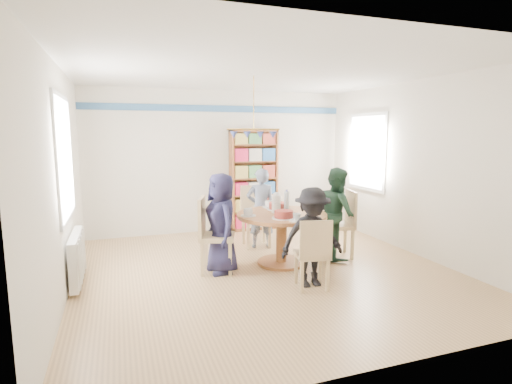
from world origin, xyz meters
name	(u,v)px	position (x,y,z in m)	size (l,w,h in m)	color
ground	(265,270)	(0.00, 0.00, 0.00)	(5.00, 5.00, 0.00)	tan
room_shell	(230,150)	(-0.26, 0.87, 1.65)	(5.00, 5.00, 5.00)	white
radiator	(77,258)	(-2.42, 0.30, 0.35)	(0.12, 1.00, 0.60)	silver
dining_table	(282,227)	(0.32, 0.20, 0.56)	(1.30, 1.30, 0.75)	brown
chair_left	(211,231)	(-0.72, 0.21, 0.57)	(0.59, 0.59, 1.04)	#D3BC82
chair_right	(343,220)	(1.36, 0.23, 0.56)	(0.55, 0.55, 1.03)	#D3BC82
chair_far	(255,213)	(0.28, 1.27, 0.56)	(0.49, 0.49, 1.01)	#D3BC82
chair_near	(313,251)	(0.31, -0.83, 0.49)	(0.46, 0.46, 0.88)	#D3BC82
person_left	(222,223)	(-0.58, 0.15, 0.68)	(0.67, 0.44, 1.37)	#181732
person_right	(337,213)	(1.23, 0.19, 0.70)	(0.68, 0.53, 1.39)	#193222
person_far	(261,208)	(0.33, 1.11, 0.66)	(0.48, 0.32, 1.32)	gray
person_near	(312,237)	(0.35, -0.70, 0.62)	(0.80, 0.46, 1.24)	black
bookshelf	(254,181)	(0.62, 2.34, 0.96)	(0.93, 0.28, 1.95)	brown
tableware	(279,208)	(0.30, 0.23, 0.82)	(1.23, 1.23, 0.32)	white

